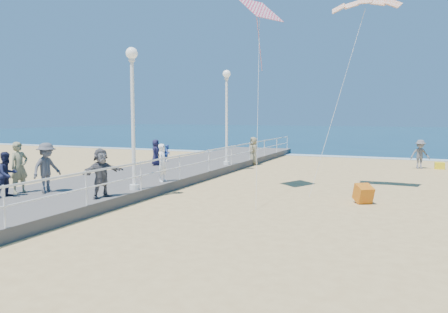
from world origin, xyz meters
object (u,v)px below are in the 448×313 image
at_px(beach_walker_a, 420,154).
at_px(spectator_7, 7,174).
at_px(woman_holding_toddler, 163,163).
at_px(beach_chair_left, 440,166).
at_px(toddler_held, 168,153).
at_px(lamp_post_far, 227,107).
at_px(spectator_4, 156,152).
at_px(spectator_5, 101,173).
at_px(lamp_post_mid, 133,103).
at_px(spectator_6, 19,168).
at_px(beach_walker_c, 254,151).
at_px(box_kite, 363,195).
at_px(spectator_2, 47,168).

bearing_deg(beach_walker_a, spectator_7, -146.39).
relative_size(woman_holding_toddler, spectator_7, 1.03).
height_order(spectator_7, beach_chair_left, spectator_7).
relative_size(woman_holding_toddler, toddler_held, 2.25).
height_order(lamp_post_far, spectator_4, lamp_post_far).
xyz_separation_m(spectator_7, beach_chair_left, (14.45, 18.08, -0.98)).
distance_m(spectator_4, spectator_5, 9.57).
relative_size(lamp_post_far, beach_chair_left, 9.67).
distance_m(lamp_post_mid, lamp_post_far, 9.00).
bearing_deg(beach_walker_a, spectator_6, -147.89).
relative_size(spectator_6, spectator_7, 1.19).
height_order(lamp_post_mid, spectator_5, lamp_post_mid).
distance_m(beach_walker_a, beach_walker_c, 10.05).
distance_m(spectator_4, spectator_7, 10.12).
bearing_deg(box_kite, lamp_post_far, 108.63).
distance_m(spectator_4, box_kite, 12.48).
relative_size(lamp_post_mid, spectator_4, 3.65).
height_order(lamp_post_far, box_kite, lamp_post_far).
xyz_separation_m(toddler_held, spectator_7, (-3.33, -5.23, -0.42)).
relative_size(spectator_4, spectator_5, 0.86).
relative_size(lamp_post_far, spectator_2, 2.91).
height_order(beach_walker_a, box_kite, beach_walker_a).
relative_size(lamp_post_far, spectator_6, 2.85).
xyz_separation_m(lamp_post_far, beach_walker_c, (0.30, 3.74, -2.76)).
xyz_separation_m(spectator_5, beach_walker_a, (10.26, 16.60, -0.38)).
distance_m(spectator_6, spectator_7, 0.74).
xyz_separation_m(woman_holding_toddler, beach_walker_c, (0.35, 10.58, -0.30)).
xyz_separation_m(spectator_2, beach_chair_left, (13.81, 16.91, -1.11)).
bearing_deg(spectator_6, spectator_5, -73.13).
distance_m(lamp_post_mid, beach_chair_left, 19.19).
height_order(spectator_4, spectator_5, spectator_5).
distance_m(toddler_held, spectator_2, 4.88).
bearing_deg(spectator_5, lamp_post_far, 18.36).
xyz_separation_m(lamp_post_mid, lamp_post_far, (0.00, 9.00, 0.00)).
distance_m(woman_holding_toddler, beach_chair_left, 17.24).
bearing_deg(box_kite, spectator_6, 169.77).
distance_m(lamp_post_mid, spectator_2, 3.91).
bearing_deg(spectator_5, lamp_post_mid, 14.57).
height_order(beach_walker_c, beach_chair_left, beach_walker_c).
distance_m(toddler_held, beach_chair_left, 17.06).
height_order(woman_holding_toddler, toddler_held, woman_holding_toddler).
bearing_deg(spectator_6, spectator_7, -155.83).
distance_m(lamp_post_far, beach_walker_a, 12.03).
bearing_deg(beach_walker_c, lamp_post_far, -47.69).
relative_size(spectator_4, beach_walker_a, 0.84).
relative_size(box_kite, beach_chair_left, 1.09).
bearing_deg(box_kite, spectator_7, 173.01).
height_order(woman_holding_toddler, spectator_7, woman_holding_toddler).
relative_size(spectator_2, spectator_5, 1.07).
distance_m(beach_walker_c, box_kite, 12.66).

